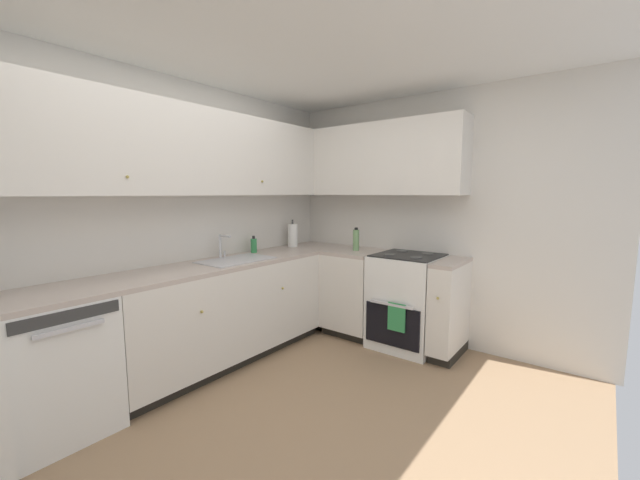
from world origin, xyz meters
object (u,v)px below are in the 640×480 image
at_px(dishwasher, 55,366).
at_px(soap_bottle, 254,245).
at_px(paper_towel_roll, 293,235).
at_px(oil_bottle, 356,240).
at_px(oven_range, 407,300).

xyz_separation_m(dishwasher, soap_bottle, (1.86, 0.18, 0.55)).
bearing_deg(paper_towel_roll, soap_bottle, 178.03).
height_order(soap_bottle, oil_bottle, oil_bottle).
xyz_separation_m(oven_range, oil_bottle, (-0.02, 0.60, 0.56)).
relative_size(oven_range, soap_bottle, 6.12).
distance_m(paper_towel_roll, oil_bottle, 0.76).
height_order(dishwasher, soap_bottle, soap_bottle).
bearing_deg(paper_towel_roll, oven_range, -81.10).
height_order(oven_range, paper_towel_roll, paper_towel_roll).
xyz_separation_m(dishwasher, oil_bottle, (2.63, -0.57, 0.59)).
height_order(paper_towel_roll, oil_bottle, paper_towel_roll).
relative_size(soap_bottle, paper_towel_roll, 0.54).
bearing_deg(oil_bottle, dishwasher, 167.67).
relative_size(dishwasher, oven_range, 0.83).
bearing_deg(oven_range, oil_bottle, 91.77).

